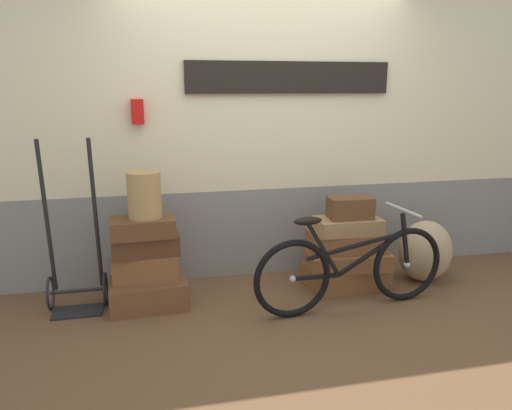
% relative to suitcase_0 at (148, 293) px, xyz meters
% --- Properties ---
extents(ground, '(9.65, 5.20, 0.06)m').
position_rel_suitcase_0_xyz_m(ground, '(1.06, -0.27, -0.14)').
color(ground, brown).
extents(station_building, '(7.65, 0.74, 2.54)m').
position_rel_suitcase_0_xyz_m(station_building, '(1.07, 0.58, 1.16)').
color(station_building, gray).
rests_on(station_building, ground).
extents(suitcase_0, '(0.61, 0.43, 0.22)m').
position_rel_suitcase_0_xyz_m(suitcase_0, '(0.00, 0.00, 0.00)').
color(suitcase_0, brown).
rests_on(suitcase_0, ground).
extents(suitcase_1, '(0.52, 0.34, 0.21)m').
position_rel_suitcase_0_xyz_m(suitcase_1, '(0.00, 0.03, 0.22)').
color(suitcase_1, brown).
rests_on(suitcase_1, suitcase_0).
extents(suitcase_2, '(0.52, 0.32, 0.16)m').
position_rel_suitcase_0_xyz_m(suitcase_2, '(-0.00, 0.03, 0.40)').
color(suitcase_2, '#4C2D19').
rests_on(suitcase_2, suitcase_1).
extents(suitcase_3, '(0.49, 0.31, 0.14)m').
position_rel_suitcase_0_xyz_m(suitcase_3, '(-0.01, -0.01, 0.55)').
color(suitcase_3, brown).
rests_on(suitcase_3, suitcase_2).
extents(suitcase_4, '(0.72, 0.52, 0.19)m').
position_rel_suitcase_0_xyz_m(suitcase_4, '(1.69, 0.04, -0.01)').
color(suitcase_4, brown).
rests_on(suitcase_4, ground).
extents(suitcase_5, '(0.72, 0.44, 0.14)m').
position_rel_suitcase_0_xyz_m(suitcase_5, '(1.68, -0.01, 0.15)').
color(suitcase_5, brown).
rests_on(suitcase_5, suitcase_4).
extents(suitcase_6, '(0.65, 0.43, 0.16)m').
position_rel_suitcase_0_xyz_m(suitcase_6, '(1.67, 0.04, 0.30)').
color(suitcase_6, brown).
rests_on(suitcase_6, suitcase_5).
extents(suitcase_7, '(0.55, 0.31, 0.13)m').
position_rel_suitcase_0_xyz_m(suitcase_7, '(1.67, 0.01, 0.45)').
color(suitcase_7, '#9E754C').
rests_on(suitcase_7, suitcase_6).
extents(suitcase_8, '(0.37, 0.22, 0.18)m').
position_rel_suitcase_0_xyz_m(suitcase_8, '(1.68, 0.00, 0.60)').
color(suitcase_8, brown).
rests_on(suitcase_8, suitcase_7).
extents(wicker_basket, '(0.25, 0.25, 0.35)m').
position_rel_suitcase_0_xyz_m(wicker_basket, '(0.01, 0.01, 0.79)').
color(wicker_basket, '#A8844C').
rests_on(wicker_basket, suitcase_3).
extents(luggage_trolley, '(0.43, 0.35, 1.34)m').
position_rel_suitcase_0_xyz_m(luggage_trolley, '(-0.54, 0.09, 0.21)').
color(luggage_trolley, black).
rests_on(luggage_trolley, ground).
extents(burlap_sack, '(0.48, 0.41, 0.55)m').
position_rel_suitcase_0_xyz_m(burlap_sack, '(2.42, -0.00, 0.17)').
color(burlap_sack, tan).
rests_on(burlap_sack, ground).
extents(bicycle, '(1.60, 0.46, 0.78)m').
position_rel_suitcase_0_xyz_m(bicycle, '(1.54, -0.39, 0.22)').
color(bicycle, black).
rests_on(bicycle, ground).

